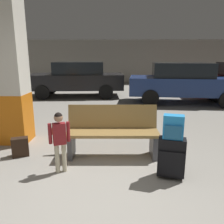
{
  "coord_description": "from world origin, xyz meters",
  "views": [
    {
      "loc": [
        0.21,
        -2.29,
        1.72
      ],
      "look_at": [
        0.15,
        1.3,
        0.85
      ],
      "focal_mm": 36.42,
      "sensor_mm": 36.0,
      "label": 1
    }
  ],
  "objects_px": {
    "bench": "(112,131)",
    "backpack_dark_floor": "(20,147)",
    "backpack_bright": "(173,127)",
    "child": "(59,136)",
    "parked_car_near": "(184,82)",
    "suitcase": "(171,157)",
    "structural_pillar": "(10,66)",
    "parked_car_far": "(77,78)"
  },
  "relations": [
    {
      "from": "child",
      "to": "backpack_dark_floor",
      "type": "distance_m",
      "value": 1.11
    },
    {
      "from": "backpack_dark_floor",
      "to": "parked_car_near",
      "type": "xyz_separation_m",
      "value": [
        4.24,
        4.87,
        0.64
      ]
    },
    {
      "from": "parked_car_near",
      "to": "backpack_bright",
      "type": "bearing_deg",
      "value": -107.35
    },
    {
      "from": "suitcase",
      "to": "structural_pillar",
      "type": "bearing_deg",
      "value": 153.34
    },
    {
      "from": "structural_pillar",
      "to": "parked_car_far",
      "type": "relative_size",
      "value": 0.74
    },
    {
      "from": "bench",
      "to": "parked_car_near",
      "type": "xyz_separation_m",
      "value": [
        2.6,
        4.8,
        0.36
      ]
    },
    {
      "from": "backpack_bright",
      "to": "parked_car_near",
      "type": "bearing_deg",
      "value": 72.65
    },
    {
      "from": "bench",
      "to": "backpack_bright",
      "type": "bearing_deg",
      "value": -42.18
    },
    {
      "from": "suitcase",
      "to": "backpack_dark_floor",
      "type": "relative_size",
      "value": 1.78
    },
    {
      "from": "suitcase",
      "to": "parked_car_far",
      "type": "relative_size",
      "value": 0.14
    },
    {
      "from": "backpack_dark_floor",
      "to": "parked_car_near",
      "type": "distance_m",
      "value": 6.49
    },
    {
      "from": "backpack_dark_floor",
      "to": "parked_car_near",
      "type": "relative_size",
      "value": 0.08
    },
    {
      "from": "suitcase",
      "to": "child",
      "type": "bearing_deg",
      "value": 175.09
    },
    {
      "from": "backpack_bright",
      "to": "child",
      "type": "distance_m",
      "value": 1.66
    },
    {
      "from": "structural_pillar",
      "to": "bench",
      "type": "bearing_deg",
      "value": -18.29
    },
    {
      "from": "backpack_bright",
      "to": "parked_car_far",
      "type": "xyz_separation_m",
      "value": [
        -2.54,
        7.04,
        0.03
      ]
    },
    {
      "from": "bench",
      "to": "suitcase",
      "type": "bearing_deg",
      "value": -42.16
    },
    {
      "from": "bench",
      "to": "backpack_dark_floor",
      "type": "height_order",
      "value": "bench"
    },
    {
      "from": "bench",
      "to": "parked_car_near",
      "type": "relative_size",
      "value": 0.38
    },
    {
      "from": "structural_pillar",
      "to": "parked_car_near",
      "type": "bearing_deg",
      "value": 41.78
    },
    {
      "from": "backpack_dark_floor",
      "to": "bench",
      "type": "bearing_deg",
      "value": 2.58
    },
    {
      "from": "structural_pillar",
      "to": "child",
      "type": "distance_m",
      "value": 2.04
    },
    {
      "from": "backpack_bright",
      "to": "backpack_dark_floor",
      "type": "relative_size",
      "value": 1.0
    },
    {
      "from": "child",
      "to": "bench",
      "type": "bearing_deg",
      "value": 39.31
    },
    {
      "from": "bench",
      "to": "suitcase",
      "type": "xyz_separation_m",
      "value": [
        0.86,
        -0.78,
        -0.12
      ]
    },
    {
      "from": "child",
      "to": "parked_car_far",
      "type": "xyz_separation_m",
      "value": [
        -0.9,
        6.9,
        0.23
      ]
    },
    {
      "from": "bench",
      "to": "child",
      "type": "distance_m",
      "value": 1.02
    },
    {
      "from": "parked_car_near",
      "to": "parked_car_far",
      "type": "xyz_separation_m",
      "value": [
        -4.29,
        1.46,
        0.0
      ]
    },
    {
      "from": "child",
      "to": "parked_car_near",
      "type": "relative_size",
      "value": 0.22
    },
    {
      "from": "structural_pillar",
      "to": "parked_car_far",
      "type": "distance_m",
      "value": 5.65
    },
    {
      "from": "suitcase",
      "to": "parked_car_near",
      "type": "xyz_separation_m",
      "value": [
        1.74,
        5.58,
        0.48
      ]
    },
    {
      "from": "child",
      "to": "suitcase",
      "type": "bearing_deg",
      "value": -4.91
    },
    {
      "from": "bench",
      "to": "backpack_bright",
      "type": "xyz_separation_m",
      "value": [
        0.86,
        -0.78,
        0.33
      ]
    },
    {
      "from": "backpack_bright",
      "to": "child",
      "type": "height_order",
      "value": "backpack_bright"
    },
    {
      "from": "bench",
      "to": "child",
      "type": "height_order",
      "value": "child"
    },
    {
      "from": "structural_pillar",
      "to": "parked_car_far",
      "type": "bearing_deg",
      "value": 86.55
    },
    {
      "from": "bench",
      "to": "backpack_dark_floor",
      "type": "relative_size",
      "value": 4.73
    },
    {
      "from": "backpack_bright",
      "to": "backpack_dark_floor",
      "type": "height_order",
      "value": "backpack_bright"
    },
    {
      "from": "suitcase",
      "to": "child",
      "type": "height_order",
      "value": "child"
    },
    {
      "from": "child",
      "to": "parked_car_far",
      "type": "height_order",
      "value": "parked_car_far"
    },
    {
      "from": "suitcase",
      "to": "backpack_bright",
      "type": "distance_m",
      "value": 0.45
    },
    {
      "from": "suitcase",
      "to": "backpack_bright",
      "type": "height_order",
      "value": "backpack_bright"
    }
  ]
}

